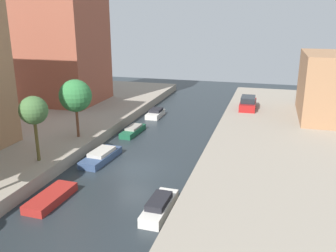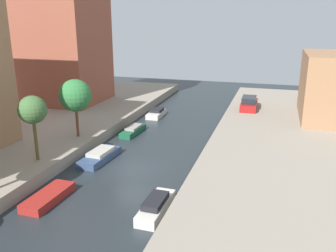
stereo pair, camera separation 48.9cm
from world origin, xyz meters
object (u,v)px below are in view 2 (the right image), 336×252
at_px(street_tree_3, 75,96).
at_px(moored_boat_left_5, 156,113).
at_px(apartment_tower_far, 59,23).
at_px(moored_boat_left_4, 133,130).
at_px(parked_car, 249,104).
at_px(moored_boat_left_2, 48,197).
at_px(moored_boat_right_2, 156,206).
at_px(street_tree_2, 32,110).
at_px(moored_boat_left_3, 100,156).

xyz_separation_m(street_tree_3, moored_boat_left_5, (3.49, 11.98, -4.40)).
distance_m(apartment_tower_far, moored_boat_left_4, 18.07).
xyz_separation_m(parked_car, moored_boat_left_2, (-10.64, -24.76, -1.35)).
bearing_deg(apartment_tower_far, moored_boat_right_2, -47.43).
distance_m(parked_car, moored_boat_left_4, 14.77).
bearing_deg(moored_boat_left_4, street_tree_3, -123.30).
distance_m(street_tree_2, moored_boat_left_4, 12.33).
bearing_deg(parked_car, street_tree_3, -133.08).
bearing_deg(moored_boat_left_2, moored_boat_right_2, 5.30).
distance_m(apartment_tower_far, moored_boat_left_3, 22.32).
distance_m(street_tree_3, parked_car, 20.87).
relative_size(apartment_tower_far, moored_boat_left_3, 4.19).
xyz_separation_m(moored_boat_left_2, moored_boat_left_5, (0.04, 21.67, 0.10)).
bearing_deg(street_tree_2, parked_car, 56.11).
bearing_deg(moored_boat_left_3, apartment_tower_far, 130.26).
height_order(street_tree_3, moored_boat_left_4, street_tree_3).
bearing_deg(street_tree_2, apartment_tower_far, 116.70).
relative_size(parked_car, moored_boat_left_2, 1.19).
bearing_deg(street_tree_3, apartment_tower_far, 126.43).
relative_size(street_tree_3, parked_car, 1.10).
distance_m(apartment_tower_far, street_tree_2, 21.59).
height_order(street_tree_2, moored_boat_left_5, street_tree_2).
distance_m(street_tree_2, moored_boat_left_5, 18.78).
relative_size(parked_car, moored_boat_right_2, 1.17).
height_order(street_tree_2, street_tree_3, street_tree_3).
bearing_deg(street_tree_2, street_tree_3, 90.00).
distance_m(street_tree_2, moored_boat_left_3, 6.65).
height_order(parked_car, moored_boat_left_3, parked_car).
distance_m(moored_boat_left_2, moored_boat_left_3, 7.26).
xyz_separation_m(moored_boat_left_2, moored_boat_left_3, (-0.02, 7.26, 0.09)).
height_order(apartment_tower_far, moored_boat_left_3, apartment_tower_far).
bearing_deg(moored_boat_left_5, moored_boat_left_3, -90.22).
bearing_deg(parked_car, street_tree_2, -123.89).
bearing_deg(parked_car, moored_boat_left_5, -163.75).
bearing_deg(moored_boat_left_3, moored_boat_left_4, 90.89).
distance_m(street_tree_3, moored_boat_left_5, 13.23).
height_order(moored_boat_left_5, moored_boat_right_2, moored_boat_right_2).
relative_size(street_tree_2, street_tree_3, 0.95).
bearing_deg(street_tree_2, moored_boat_right_2, -16.43).
bearing_deg(moored_boat_left_4, parked_car, 42.92).
relative_size(apartment_tower_far, street_tree_2, 3.92).
height_order(apartment_tower_far, parked_car, apartment_tower_far).
bearing_deg(moored_boat_left_3, street_tree_2, -134.61).
bearing_deg(apartment_tower_far, parked_car, 5.91).
xyz_separation_m(moored_boat_left_3, moored_boat_left_4, (-0.12, 7.48, -0.05)).
relative_size(moored_boat_left_4, moored_boat_left_5, 1.20).
height_order(street_tree_2, moored_boat_right_2, street_tree_2).
height_order(apartment_tower_far, street_tree_3, apartment_tower_far).
bearing_deg(moored_boat_right_2, moored_boat_left_2, -174.70).
xyz_separation_m(street_tree_2, moored_boat_left_4, (3.32, 10.96, -4.56)).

